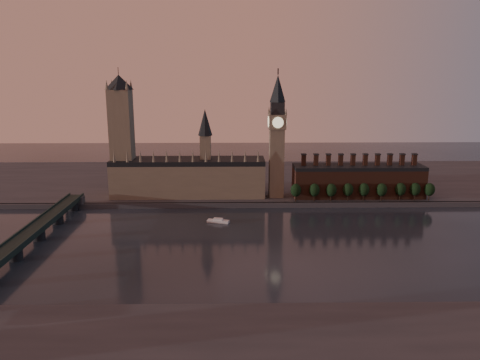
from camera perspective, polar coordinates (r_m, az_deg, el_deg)
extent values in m
plane|color=black|center=(298.55, 4.39, -8.22)|extent=(900.00, 900.00, 0.00)
cube|color=#46454A|center=(382.97, 3.17, -3.07)|extent=(900.00, 4.00, 4.00)
cube|color=#46454A|center=(469.93, 2.40, -0.03)|extent=(900.00, 180.00, 4.00)
cube|color=#7C6D58|center=(403.98, -6.29, 0.07)|extent=(130.00, 30.00, 28.00)
cube|color=black|center=(400.72, -6.35, 2.30)|extent=(130.00, 30.00, 4.00)
cube|color=#7C6D58|center=(397.86, -4.23, 3.73)|extent=(9.00, 9.00, 24.00)
cone|color=black|center=(394.81, -4.29, 7.02)|extent=(12.00, 12.00, 22.00)
cone|color=#7C6D58|center=(395.92, -15.10, 2.83)|extent=(2.60, 2.60, 10.00)
cone|color=#7C6D58|center=(393.44, -13.59, 2.85)|extent=(2.60, 2.60, 10.00)
cone|color=#7C6D58|center=(391.23, -12.05, 2.87)|extent=(2.60, 2.60, 10.00)
cone|color=#7C6D58|center=(389.31, -10.50, 2.89)|extent=(2.60, 2.60, 10.00)
cone|color=#7C6D58|center=(387.67, -8.94, 2.91)|extent=(2.60, 2.60, 10.00)
cone|color=#7C6D58|center=(386.32, -7.36, 2.93)|extent=(2.60, 2.60, 10.00)
cone|color=#7C6D58|center=(385.27, -5.77, 2.94)|extent=(2.60, 2.60, 10.00)
cone|color=#7C6D58|center=(384.52, -4.18, 2.95)|extent=(2.60, 2.60, 10.00)
cone|color=#7C6D58|center=(384.06, -2.58, 2.96)|extent=(2.60, 2.60, 10.00)
cone|color=#7C6D58|center=(383.90, -0.97, 2.97)|extent=(2.60, 2.60, 10.00)
cone|color=#7C6D58|center=(384.04, 0.63, 2.97)|extent=(2.60, 2.60, 10.00)
cone|color=#7C6D58|center=(384.48, 2.23, 2.98)|extent=(2.60, 2.60, 10.00)
cube|color=#7C6D58|center=(407.15, -14.15, 4.29)|extent=(18.00, 18.00, 90.00)
cone|color=black|center=(402.94, -14.56, 11.48)|extent=(24.00, 24.00, 12.00)
cylinder|color=#232326|center=(402.86, -14.61, 12.33)|extent=(0.50, 0.50, 12.00)
cone|color=#7C6D58|center=(397.16, -15.96, 11.09)|extent=(3.00, 3.00, 8.00)
cone|color=#7C6D58|center=(393.40, -13.66, 11.21)|extent=(3.00, 3.00, 8.00)
cone|color=#7C6D58|center=(412.65, -15.39, 11.18)|extent=(3.00, 3.00, 8.00)
cone|color=#7C6D58|center=(409.03, -13.17, 11.29)|extent=(3.00, 3.00, 8.00)
cube|color=#7C6D58|center=(395.96, 4.46, 2.06)|extent=(12.00, 12.00, 58.00)
cube|color=#7C6D58|center=(390.85, 4.55, 7.11)|extent=(14.00, 14.00, 12.00)
cube|color=#232326|center=(389.87, 4.58, 8.71)|extent=(11.00, 11.00, 10.00)
cone|color=black|center=(389.01, 4.63, 11.06)|extent=(13.00, 13.00, 22.00)
cylinder|color=#232326|center=(388.80, 4.66, 13.05)|extent=(1.00, 1.00, 5.00)
cylinder|color=beige|center=(383.72, 4.66, 7.00)|extent=(9.00, 0.50, 9.00)
cylinder|color=beige|center=(397.98, 4.46, 7.21)|extent=(9.00, 0.50, 9.00)
cylinder|color=beige|center=(390.23, 3.49, 7.11)|extent=(0.50, 9.00, 9.00)
cylinder|color=beige|center=(391.60, 5.61, 7.10)|extent=(0.50, 9.00, 9.00)
cone|color=#7C6D58|center=(383.00, 3.69, 8.35)|extent=(2.00, 2.00, 6.00)
cone|color=#7C6D58|center=(384.26, 5.65, 8.33)|extent=(2.00, 2.00, 6.00)
cone|color=#7C6D58|center=(395.92, 3.54, 8.51)|extent=(2.00, 2.00, 6.00)
cone|color=#7C6D58|center=(397.14, 5.43, 8.49)|extent=(2.00, 2.00, 6.00)
cube|color=#502C1E|center=(411.98, 14.16, -0.29)|extent=(110.00, 25.00, 24.00)
cube|color=black|center=(409.17, 14.26, 1.55)|extent=(110.00, 25.00, 3.00)
cube|color=#502C1E|center=(398.31, 7.77, 2.41)|extent=(3.50, 3.50, 9.00)
cube|color=#232326|center=(397.43, 7.79, 3.12)|extent=(4.20, 4.20, 1.00)
cube|color=#502C1E|center=(400.02, 9.25, 2.41)|extent=(3.50, 3.50, 9.00)
cube|color=#232326|center=(399.15, 9.27, 3.11)|extent=(4.20, 4.20, 1.00)
cube|color=#502C1E|center=(402.00, 10.72, 2.40)|extent=(3.50, 3.50, 9.00)
cube|color=#232326|center=(401.13, 10.75, 3.10)|extent=(4.20, 4.20, 1.00)
cube|color=#502C1E|center=(404.23, 12.17, 2.39)|extent=(3.50, 3.50, 9.00)
cube|color=#232326|center=(403.37, 12.20, 3.09)|extent=(4.20, 4.20, 1.00)
cube|color=#502C1E|center=(406.73, 13.60, 2.39)|extent=(3.50, 3.50, 9.00)
cube|color=#232326|center=(405.86, 13.64, 3.08)|extent=(4.20, 4.20, 1.00)
cube|color=#502C1E|center=(409.47, 15.02, 2.37)|extent=(3.50, 3.50, 9.00)
cube|color=#232326|center=(408.61, 15.06, 3.06)|extent=(4.20, 4.20, 1.00)
cube|color=#502C1E|center=(412.46, 16.41, 2.36)|extent=(3.50, 3.50, 9.00)
cube|color=#232326|center=(411.61, 16.46, 3.05)|extent=(4.20, 4.20, 1.00)
cube|color=#502C1E|center=(415.69, 17.79, 2.35)|extent=(3.50, 3.50, 9.00)
cube|color=#232326|center=(414.85, 17.84, 3.03)|extent=(4.20, 4.20, 1.00)
cube|color=#502C1E|center=(419.15, 19.14, 2.34)|extent=(3.50, 3.50, 9.00)
cube|color=#232326|center=(418.32, 19.19, 3.01)|extent=(4.20, 4.20, 1.00)
cube|color=#502C1E|center=(422.85, 20.47, 2.32)|extent=(3.50, 3.50, 9.00)
cube|color=#232326|center=(422.02, 20.53, 2.99)|extent=(4.20, 4.20, 1.00)
cylinder|color=black|center=(387.74, 6.79, -2.17)|extent=(0.80, 0.80, 6.00)
ellipsoid|color=black|center=(386.10, 6.82, -1.24)|extent=(8.60, 8.60, 10.75)
cylinder|color=black|center=(390.43, 9.03, -2.14)|extent=(0.80, 0.80, 6.00)
ellipsoid|color=black|center=(388.80, 9.06, -1.21)|extent=(8.60, 8.60, 10.75)
cylinder|color=black|center=(392.70, 11.03, -2.13)|extent=(0.80, 0.80, 6.00)
ellipsoid|color=black|center=(391.08, 11.07, -1.21)|extent=(8.60, 8.60, 10.75)
cylinder|color=black|center=(396.84, 12.99, -2.06)|extent=(0.80, 0.80, 6.00)
ellipsoid|color=black|center=(395.24, 13.03, -1.15)|extent=(8.60, 8.60, 10.75)
cylinder|color=black|center=(400.41, 14.82, -2.03)|extent=(0.80, 0.80, 6.00)
ellipsoid|color=black|center=(398.82, 14.88, -1.13)|extent=(8.60, 8.60, 10.75)
cylinder|color=black|center=(403.80, 16.83, -2.03)|extent=(0.80, 0.80, 6.00)
ellipsoid|color=black|center=(402.22, 16.89, -1.14)|extent=(8.60, 8.60, 10.75)
cylinder|color=black|center=(410.06, 18.91, -1.96)|extent=(0.80, 0.80, 6.00)
ellipsoid|color=black|center=(408.51, 18.98, -1.08)|extent=(8.60, 8.60, 10.75)
cylinder|color=black|center=(414.39, 20.50, -1.93)|extent=(0.80, 0.80, 6.00)
ellipsoid|color=black|center=(412.85, 20.58, -1.06)|extent=(8.60, 8.60, 10.75)
cylinder|color=black|center=(417.59, 22.03, -1.95)|extent=(0.80, 0.80, 6.00)
ellipsoid|color=black|center=(416.07, 22.10, -1.08)|extent=(8.60, 8.60, 10.75)
cube|color=#1E2F2A|center=(316.43, -24.88, -6.47)|extent=(12.00, 200.00, 2.50)
cube|color=#1E2F2A|center=(318.11, -25.83, -6.10)|extent=(1.00, 200.00, 1.30)
cube|color=#1E2F2A|center=(313.65, -23.99, -6.18)|extent=(1.00, 200.00, 1.30)
cube|color=#46454A|center=(401.54, -19.49, -2.31)|extent=(14.00, 8.00, 6.00)
cylinder|color=#232326|center=(307.87, -25.68, -8.09)|extent=(8.00, 8.00, 7.75)
cylinder|color=#232326|center=(337.08, -23.31, -6.08)|extent=(8.00, 8.00, 7.75)
cylinder|color=#232326|center=(367.11, -21.34, -4.38)|extent=(8.00, 8.00, 7.75)
cylinder|color=#232326|center=(397.78, -19.68, -2.93)|extent=(8.00, 8.00, 7.75)
cube|color=silver|center=(345.60, -2.67, -5.04)|extent=(16.71, 8.32, 1.84)
cube|color=silver|center=(345.10, -2.68, -4.79)|extent=(7.51, 5.00, 1.38)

